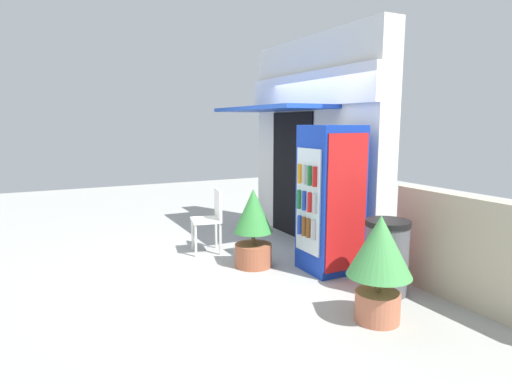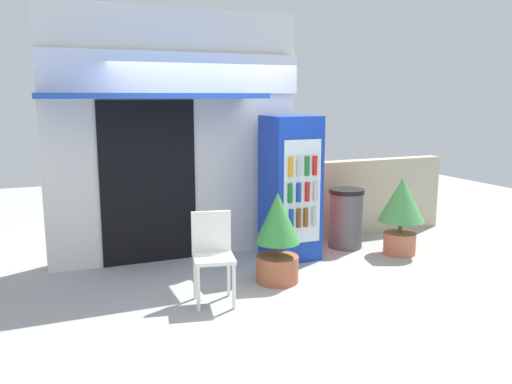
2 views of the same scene
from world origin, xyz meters
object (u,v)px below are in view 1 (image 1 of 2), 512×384
object	(u,v)px
plastic_chair	(211,216)
trash_bin	(386,257)
drink_cooler	(330,199)
potted_plant_curbside	(380,258)
potted_plant_near_shop	(253,225)

from	to	relation	value
plastic_chair	trash_bin	distance (m)	2.62
plastic_chair	trash_bin	xyz separation A→B (m)	(2.34, 1.17, -0.13)
drink_cooler	potted_plant_curbside	bearing A→B (deg)	-17.95
drink_cooler	trash_bin	size ratio (longest dim) A/B	2.23
drink_cooler	potted_plant_curbside	size ratio (longest dim) A/B	1.79
drink_cooler	potted_plant_curbside	xyz separation A→B (m)	(1.41, -0.46, -0.30)
potted_plant_near_shop	potted_plant_curbside	world-z (taller)	same
drink_cooler	potted_plant_near_shop	size ratio (longest dim) A/B	1.79
potted_plant_near_shop	trash_bin	size ratio (longest dim) A/B	1.25
plastic_chair	potted_plant_curbside	distance (m)	2.90
potted_plant_near_shop	trash_bin	world-z (taller)	potted_plant_near_shop
drink_cooler	potted_plant_near_shop	xyz separation A→B (m)	(-0.57, -0.80, -0.37)
drink_cooler	trash_bin	xyz separation A→B (m)	(0.92, 0.11, -0.51)
plastic_chair	potted_plant_near_shop	bearing A→B (deg)	16.86
drink_cooler	potted_plant_near_shop	world-z (taller)	drink_cooler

